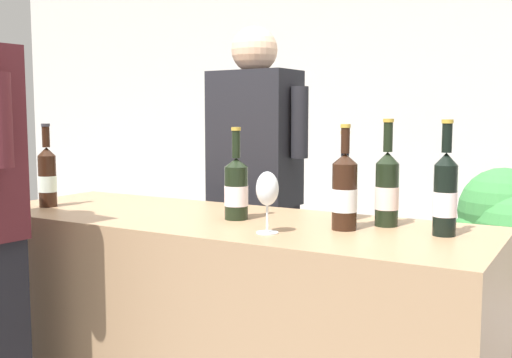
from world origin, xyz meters
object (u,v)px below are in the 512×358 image
wine_bottle_4 (236,188)px  potted_shrub (512,248)px  wine_bottle_1 (387,188)px  wine_bottle_2 (345,185)px  person_server (254,209)px  wine_bottle_5 (345,192)px  wine_bottle_3 (445,193)px  wine_glass (267,191)px  wine_bottle_0 (47,176)px

wine_bottle_4 → potted_shrub: size_ratio=0.31×
wine_bottle_1 → wine_bottle_4: 0.53m
wine_bottle_2 → person_server: 0.85m
wine_bottle_5 → potted_shrub: 1.27m
wine_bottle_3 → potted_shrub: (0.07, 1.09, -0.37)m
wine_bottle_3 → wine_glass: (-0.49, -0.24, 0.00)m
wine_glass → wine_bottle_0: bearing=177.7°
wine_bottle_3 → wine_glass: 0.55m
wine_bottle_0 → potted_shrub: size_ratio=0.32×
wine_bottle_0 → wine_bottle_5: size_ratio=0.98×
wine_bottle_0 → person_server: (0.50, 0.81, -0.21)m
potted_shrub → wine_bottle_0: bearing=-141.3°
wine_bottle_2 → wine_bottle_5: wine_bottle_5 is taller
wine_bottle_3 → wine_bottle_5: bearing=-168.4°
person_server → wine_bottle_5: bearing=-42.9°
wine_bottle_2 → wine_bottle_0: bearing=-165.0°
wine_bottle_3 → wine_bottle_4: wine_bottle_3 is taller
wine_bottle_0 → wine_bottle_3: (1.53, 0.20, 0.01)m
wine_bottle_0 → wine_bottle_1: wine_bottle_1 is taller
wine_bottle_0 → person_server: bearing=58.4°
wine_bottle_5 → potted_shrub: wine_bottle_5 is taller
wine_bottle_1 → wine_bottle_4: size_ratio=1.09×
wine_bottle_1 → wine_bottle_4: (-0.51, -0.14, -0.02)m
potted_shrub → wine_glass: bearing=-113.0°
wine_bottle_1 → wine_bottle_4: wine_bottle_1 is taller
wine_bottle_1 → wine_bottle_0: bearing=-168.6°
wine_bottle_4 → wine_bottle_5: (0.41, 0.01, 0.01)m
wine_bottle_2 → potted_shrub: wine_bottle_2 is taller
wine_bottle_5 → wine_glass: (-0.19, -0.18, 0.01)m
wine_bottle_1 → wine_bottle_3: wine_bottle_1 is taller
wine_bottle_5 → wine_glass: 0.26m
wine_bottle_4 → potted_shrub: wine_bottle_4 is taller
wine_bottle_1 → wine_glass: size_ratio=1.84×
wine_bottle_3 → potted_shrub: size_ratio=0.34×
wine_bottle_1 → wine_bottle_3: 0.22m
wine_bottle_0 → wine_bottle_5: (1.23, 0.14, -0.00)m
wine_bottle_1 → wine_glass: bearing=-132.7°
wine_bottle_2 → wine_bottle_4: size_ratio=0.96×
wine_bottle_3 → wine_bottle_2: bearing=163.4°
wine_bottle_0 → wine_glass: 1.04m
potted_shrub → wine_bottle_2: bearing=-114.5°
wine_bottle_1 → wine_bottle_2: 0.17m
wine_bottle_2 → potted_shrub: bearing=65.5°
wine_bottle_3 → wine_glass: bearing=-153.9°
wine_bottle_5 → wine_bottle_4: bearing=-178.9°
wine_bottle_3 → wine_bottle_5: size_ratio=1.05×
potted_shrub → wine_bottle_5: bearing=-108.1°
wine_bottle_2 → potted_shrub: 1.14m
person_server → wine_bottle_1: bearing=-33.4°
wine_bottle_2 → wine_bottle_3: wine_bottle_3 is taller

